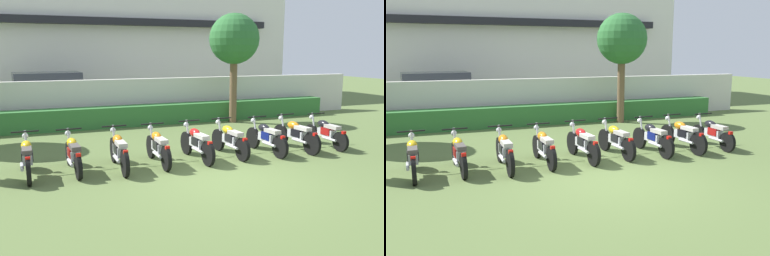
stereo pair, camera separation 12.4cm
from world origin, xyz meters
The scene contains 15 objects.
ground centered at (0.00, 0.00, 0.00)m, with size 60.00×60.00×0.00m, color #566B38.
building centered at (0.00, 16.68, 4.02)m, with size 21.12×6.50×8.04m.
compound_wall centered at (0.00, 7.95, 0.86)m, with size 20.06×0.30×1.71m, color silver.
hedge_row centered at (0.00, 7.25, 0.38)m, with size 16.05×0.70×0.75m, color #337033.
parked_car centered at (-3.05, 10.81, 0.94)m, with size 4.64×2.37×1.89m.
tree_far_side centered at (3.50, 6.53, 3.19)m, with size 1.93×1.93×4.21m.
motorcycle_in_row_0 centered at (-4.03, 1.77, 0.45)m, with size 0.60×1.86×0.97m.
motorcycle_in_row_1 centered at (-3.05, 1.81, 0.44)m, with size 0.60×1.87×0.95m.
motorcycle_in_row_2 centered at (-2.02, 1.66, 0.46)m, with size 0.60×1.97×0.97m.
motorcycle_in_row_3 centered at (-1.03, 1.74, 0.45)m, with size 0.60×1.89×0.96m.
motorcycle_in_row_4 centered at (0.02, 1.77, 0.45)m, with size 0.60×1.92×0.97m.
motorcycle_in_row_5 centered at (1.00, 1.84, 0.45)m, with size 0.60×1.90×0.96m.
motorcycle_in_row_6 centered at (2.05, 1.72, 0.45)m, with size 0.60×1.90×0.96m.
motorcycle_in_row_7 centered at (3.03, 1.73, 0.45)m, with size 0.60×1.96×0.97m.
motorcycle_in_row_8 centered at (4.07, 1.73, 0.44)m, with size 0.60×1.84×0.94m.
Camera 1 is at (-3.83, -7.63, 2.75)m, focal length 37.95 mm.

